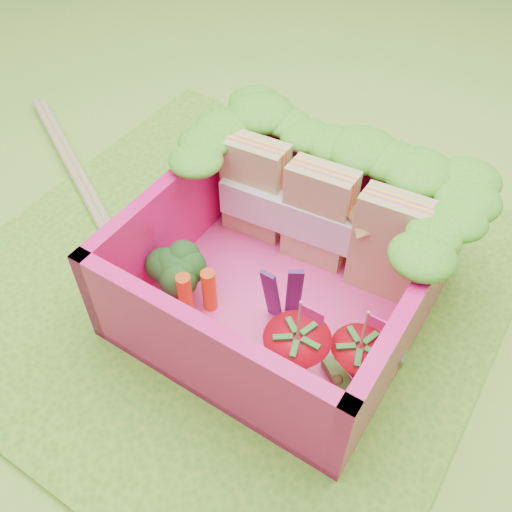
{
  "coord_description": "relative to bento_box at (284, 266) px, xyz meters",
  "views": [
    {
      "loc": [
        1.15,
        -1.54,
        2.3
      ],
      "look_at": [
        0.15,
        -0.01,
        0.28
      ],
      "focal_mm": 40.0,
      "sensor_mm": 36.0,
      "label": 1
    }
  ],
  "objects": [
    {
      "name": "broccoli",
      "position": [
        -0.44,
        -0.27,
        -0.06
      ],
      "size": [
        0.31,
        0.31,
        0.24
      ],
      "color": "#6CA34F",
      "rests_on": "bento_floor"
    },
    {
      "name": "strawberry_left",
      "position": [
        0.27,
        -0.35,
        -0.08
      ],
      "size": [
        0.28,
        0.28,
        0.52
      ],
      "color": "red",
      "rests_on": "bento_floor"
    },
    {
      "name": "snap_peas",
      "position": [
        0.39,
        -0.25,
        -0.2
      ],
      "size": [
        0.62,
        0.54,
        0.05
      ],
      "color": "#52BC3B",
      "rests_on": "bento_floor"
    },
    {
      "name": "strawberry_right",
      "position": [
        0.5,
        -0.23,
        -0.1
      ],
      "size": [
        0.24,
        0.24,
        0.48
      ],
      "color": "red",
      "rests_on": "bento_floor"
    },
    {
      "name": "bento_floor",
      "position": [
        0.0,
        0.0,
        -0.25
      ],
      "size": [
        1.3,
        1.3,
        0.05
      ],
      "primitive_type": "cube",
      "color": "#FF4198",
      "rests_on": "placemat"
    },
    {
      "name": "placemat",
      "position": [
        -0.31,
        0.01,
        -0.29
      ],
      "size": [
        2.6,
        2.6,
        0.03
      ],
      "primitive_type": "cube",
      "color": "#58AE27",
      "rests_on": "ground"
    },
    {
      "name": "chopsticks",
      "position": [
        -1.4,
        0.07,
        -0.25
      ],
      "size": [
        1.98,
        1.07,
        0.05
      ],
      "color": "tan",
      "rests_on": "placemat"
    },
    {
      "name": "sandwich_stack",
      "position": [
        0.01,
        0.33,
        0.05
      ],
      "size": [
        1.07,
        0.26,
        0.57
      ],
      "color": "tan",
      "rests_on": "bento_floor"
    },
    {
      "name": "carrot_sticks",
      "position": [
        -0.29,
        -0.3,
        -0.09
      ],
      "size": [
        0.13,
        0.17,
        0.28
      ],
      "color": "#F25714",
      "rests_on": "bento_floor"
    },
    {
      "name": "purple_wedges",
      "position": [
        0.07,
        -0.12,
        -0.04
      ],
      "size": [
        0.15,
        0.11,
        0.38
      ],
      "color": "#471A5B",
      "rests_on": "bento_floor"
    },
    {
      "name": "lettuce_ruffle",
      "position": [
        -0.0,
        0.48,
        0.33
      ],
      "size": [
        1.43,
        0.83,
        0.11
      ],
      "color": "#38911A",
      "rests_on": "bento_box"
    },
    {
      "name": "bento_box",
      "position": [
        0.0,
        0.0,
        0.0
      ],
      "size": [
        1.3,
        1.3,
        0.55
      ],
      "color": "#F71474",
      "rests_on": "placemat"
    },
    {
      "name": "ground",
      "position": [
        -0.31,
        0.01,
        -0.31
      ],
      "size": [
        14.0,
        14.0,
        0.0
      ],
      "primitive_type": "plane",
      "color": "#91D23B",
      "rests_on": "ground"
    }
  ]
}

